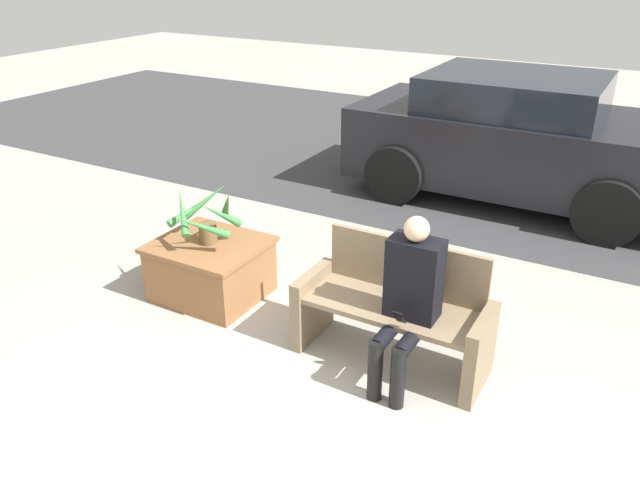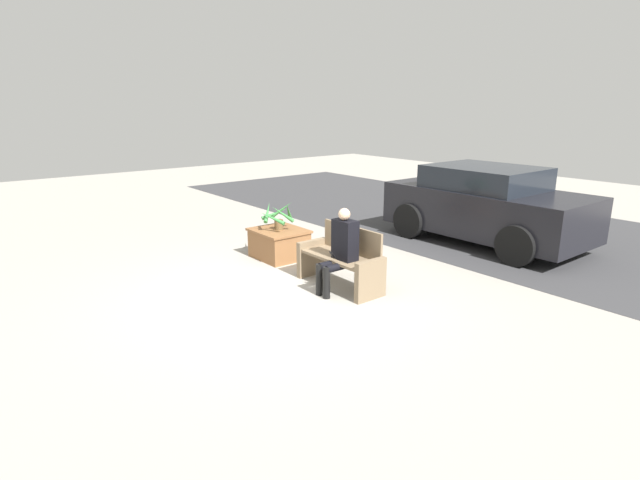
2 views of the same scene
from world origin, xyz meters
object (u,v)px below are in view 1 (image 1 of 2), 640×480
at_px(potted_plant, 205,216).
at_px(parked_car, 516,138).
at_px(person_seated, 409,296).
at_px(planter_box, 211,267).
at_px(bench, 394,310).

distance_m(potted_plant, parked_car, 4.12).
bearing_deg(person_seated, potted_plant, 173.00).
bearing_deg(planter_box, potted_plant, -141.53).
relative_size(bench, planter_box, 1.54).
distance_m(bench, planter_box, 1.78).
bearing_deg(parked_car, bench, -88.63).
bearing_deg(bench, parked_car, 91.37).
bearing_deg(bench, potted_plant, 178.04).
bearing_deg(person_seated, parked_car, 93.71).
bearing_deg(potted_plant, bench, -1.96).
relative_size(person_seated, potted_plant, 1.92).
relative_size(planter_box, potted_plant, 1.44).
height_order(potted_plant, parked_car, parked_car).
xyz_separation_m(planter_box, potted_plant, (-0.01, -0.01, 0.49)).
bearing_deg(parked_car, planter_box, -114.19).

